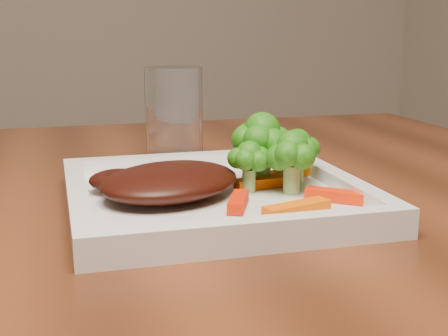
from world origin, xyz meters
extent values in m
cube|color=white|center=(0.44, -0.26, 0.76)|extent=(0.27, 0.27, 0.01)
ellipsoid|color=#370E08|center=(0.40, -0.26, 0.78)|extent=(0.18, 0.17, 0.03)
cube|color=#F65D04|center=(0.49, -0.34, 0.77)|extent=(0.06, 0.03, 0.01)
cube|color=#F72904|center=(0.54, -0.31, 0.77)|extent=(0.05, 0.05, 0.01)
cube|color=red|center=(0.45, -0.31, 0.77)|extent=(0.03, 0.05, 0.01)
cube|color=#D86C03|center=(0.54, -0.22, 0.77)|extent=(0.06, 0.04, 0.01)
cube|color=#E34703|center=(0.49, -0.25, 0.77)|extent=(0.06, 0.02, 0.01)
cylinder|color=white|center=(0.44, -0.08, 0.81)|extent=(0.09, 0.09, 0.12)
camera|label=1|loc=(0.30, -0.81, 0.92)|focal=50.00mm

